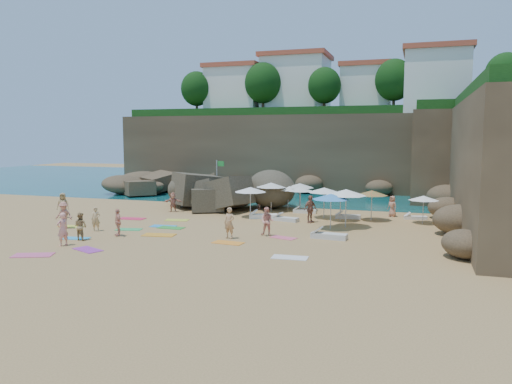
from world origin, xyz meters
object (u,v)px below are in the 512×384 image
(parasol_1, at_px, (288,188))
(person_stand_3, at_px, (310,209))
(person_stand_0, at_px, (96,219))
(person_stand_1, at_px, (81,226))
(person_stand_6, at_px, (63,229))
(lounger_0, at_px, (263,216))
(parasol_2, at_px, (324,190))
(person_stand_2, at_px, (260,199))
(person_stand_4, at_px, (392,206))
(rock_outcrop, at_px, (220,210))
(parasol_0, at_px, (300,186))
(person_stand_5, at_px, (173,202))
(flag_pole, at_px, (218,176))

(parasol_1, distance_m, person_stand_3, 5.57)
(person_stand_0, height_order, person_stand_1, person_stand_1)
(person_stand_6, bearing_deg, person_stand_3, 152.41)
(person_stand_0, bearing_deg, lounger_0, 22.42)
(parasol_2, distance_m, person_stand_6, 17.64)
(parasol_2, xyz_separation_m, person_stand_1, (-11.69, -11.68, -1.22))
(person_stand_2, relative_size, person_stand_4, 1.02)
(rock_outcrop, distance_m, person_stand_1, 13.36)
(parasol_2, distance_m, person_stand_1, 16.57)
(rock_outcrop, height_order, parasol_0, parasol_0)
(person_stand_3, xyz_separation_m, person_stand_5, (-11.06, 1.46, -0.18))
(flag_pole, xyz_separation_m, person_stand_4, (14.41, -1.96, -1.66))
(parasol_2, distance_m, lounger_0, 4.71)
(flag_pole, relative_size, person_stand_6, 2.12)
(person_stand_0, bearing_deg, person_stand_5, 64.15)
(person_stand_2, bearing_deg, person_stand_4, -154.80)
(parasol_0, bearing_deg, flag_pole, 171.89)
(person_stand_2, distance_m, person_stand_4, 10.28)
(parasol_0, xyz_separation_m, person_stand_3, (1.93, -5.23, -1.03))
(flag_pole, relative_size, parasol_2, 1.64)
(person_stand_1, height_order, person_stand_3, person_stand_3)
(person_stand_1, xyz_separation_m, person_stand_4, (16.28, 13.88, -0.03))
(person_stand_0, bearing_deg, parasol_0, 30.80)
(person_stand_0, bearing_deg, parasol_2, 16.24)
(person_stand_0, distance_m, person_stand_5, 8.55)
(parasol_2, height_order, person_stand_5, parasol_2)
(parasol_1, bearing_deg, lounger_0, -100.47)
(person_stand_5, bearing_deg, person_stand_0, -118.95)
(parasol_0, bearing_deg, person_stand_3, -69.78)
(person_stand_1, distance_m, person_stand_4, 21.39)
(parasol_0, bearing_deg, rock_outcrop, -162.92)
(lounger_0, distance_m, person_stand_0, 11.42)
(parasol_0, bearing_deg, person_stand_6, -119.39)
(person_stand_2, height_order, person_stand_4, person_stand_2)
(rock_outcrop, height_order, flag_pole, flag_pole)
(person_stand_3, relative_size, person_stand_6, 1.04)
(parasol_2, distance_m, person_stand_2, 6.41)
(person_stand_3, height_order, person_stand_5, person_stand_3)
(parasol_0, xyz_separation_m, parasol_1, (-0.82, -0.46, -0.16))
(flag_pole, bearing_deg, person_stand_6, -96.11)
(flag_pole, distance_m, parasol_1, 6.70)
(rock_outcrop, bearing_deg, person_stand_1, -103.91)
(person_stand_5, bearing_deg, lounger_0, -29.29)
(lounger_0, distance_m, person_stand_6, 13.99)
(rock_outcrop, distance_m, person_stand_3, 8.66)
(person_stand_2, xyz_separation_m, person_stand_3, (5.11, -4.83, 0.15))
(flag_pole, bearing_deg, parasol_1, -12.99)
(parasol_0, xyz_separation_m, person_stand_0, (-10.00, -12.27, -1.21))
(flag_pole, relative_size, parasol_0, 1.68)
(parasol_2, bearing_deg, person_stand_3, -104.86)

